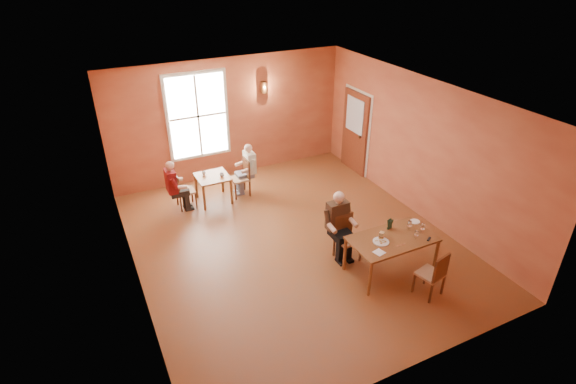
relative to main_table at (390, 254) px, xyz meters
name	(u,v)px	position (x,y,z in m)	size (l,w,h in m)	color
ground	(292,241)	(-1.19, 1.60, -0.36)	(6.00, 7.00, 0.01)	brown
wall_back	(229,119)	(-1.19, 5.10, 1.14)	(6.00, 0.04, 3.00)	brown
wall_front	(418,288)	(-1.19, -1.90, 1.14)	(6.00, 0.04, 3.00)	brown
wall_left	(126,213)	(-4.19, 1.60, 1.14)	(0.04, 7.00, 3.00)	brown
wall_right	(419,148)	(1.81, 1.60, 1.14)	(0.04, 7.00, 3.00)	brown
ceiling	(293,97)	(-1.19, 1.60, 2.64)	(6.00, 7.00, 0.04)	white
window	(198,116)	(-1.99, 5.05, 1.34)	(1.36, 0.10, 1.96)	white
door	(355,132)	(1.75, 3.90, 0.69)	(0.12, 1.04, 2.10)	maroon
wall_sconce	(264,87)	(-0.29, 5.00, 1.84)	(0.16, 0.16, 0.28)	brown
main_table	(390,254)	(0.00, 0.00, 0.00)	(1.53, 0.86, 0.72)	brown
chair_diner_main	(348,239)	(-0.50, 0.65, 0.09)	(0.40, 0.40, 0.89)	#4C2B0E
diner_main	(349,231)	(-0.50, 0.62, 0.29)	(0.52, 0.52, 1.30)	#453122
chair_empty	(430,273)	(0.21, -0.80, 0.08)	(0.38, 0.38, 0.87)	#481E0E
plate_food	(381,241)	(-0.26, -0.01, 0.38)	(0.29, 0.29, 0.04)	white
sandwich	(382,236)	(-0.18, 0.09, 0.41)	(0.09, 0.08, 0.10)	tan
goblet_a	(409,225)	(0.44, 0.10, 0.45)	(0.08, 0.08, 0.19)	white
goblet_b	(422,228)	(0.58, -0.09, 0.45)	(0.08, 0.08, 0.19)	white
goblet_c	(416,235)	(0.34, -0.20, 0.45)	(0.07, 0.07, 0.18)	white
menu_stand	(390,224)	(0.14, 0.28, 0.45)	(0.11, 0.06, 0.19)	#1B3923
knife	(400,245)	(-0.01, -0.24, 0.36)	(0.20, 0.02, 0.00)	white
napkin	(379,252)	(-0.47, -0.24, 0.36)	(0.17, 0.17, 0.01)	white
side_plate	(415,221)	(0.71, 0.25, 0.37)	(0.19, 0.19, 0.01)	white
sunglasses	(429,239)	(0.55, -0.31, 0.37)	(0.13, 0.04, 0.02)	black
second_table	(214,188)	(-2.08, 3.90, -0.04)	(0.73, 0.73, 0.64)	brown
chair_diner_white	(240,178)	(-1.43, 3.90, 0.09)	(0.40, 0.40, 0.90)	brown
diner_white	(240,172)	(-1.40, 3.90, 0.23)	(0.47, 0.47, 1.18)	white
chair_diner_maroon	(185,190)	(-2.73, 3.90, 0.07)	(0.38, 0.38, 0.86)	#40210C
diner_maroon	(183,184)	(-2.76, 3.90, 0.24)	(0.48, 0.48, 1.19)	#5A1816
cup_a	(222,175)	(-1.89, 3.79, 0.32)	(0.10, 0.10, 0.08)	white
cup_b	(204,173)	(-2.24, 4.04, 0.33)	(0.09, 0.09, 0.09)	silver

